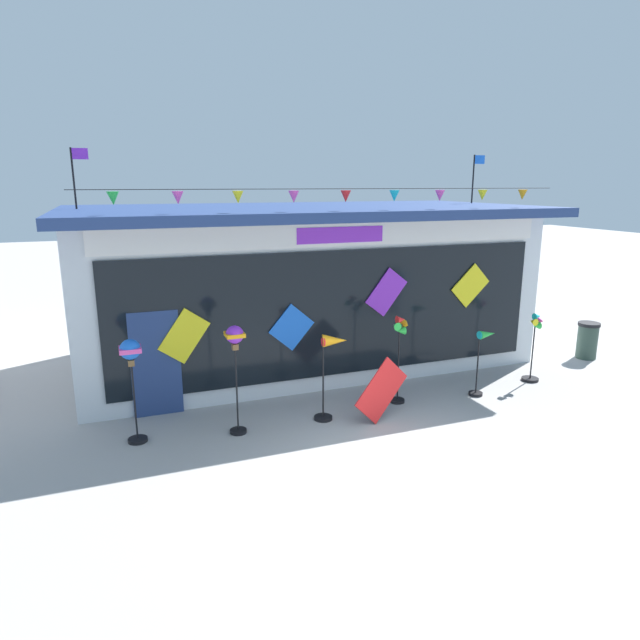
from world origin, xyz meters
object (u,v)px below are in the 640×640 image
Objects in this scene: wind_spinner_right at (483,352)px; display_kite_on_ground at (381,390)px; kite_shop_building at (301,283)px; wind_spinner_far_left at (131,361)px; wind_spinner_center_right at (400,344)px; wind_spinner_left at (235,349)px; trash_bin at (587,340)px; wind_spinner_far_right at (534,342)px; wind_spinner_center_left at (332,358)px.

wind_spinner_right is 1.26× the size of display_kite_on_ground.
wind_spinner_right is at bearing 9.69° from display_kite_on_ground.
kite_shop_building is 5.40m from wind_spinner_far_left.
wind_spinner_left is at bearing -176.06° from wind_spinner_center_right.
kite_shop_building is at bearing 158.54° from trash_bin.
wind_spinner_far_left is 1.31× the size of wind_spinner_right.
wind_spinner_left is at bearing 170.60° from display_kite_on_ground.
wind_spinner_center_right is 1.85m from wind_spinner_right.
kite_shop_building is 5.51m from wind_spinner_far_right.
wind_spinner_center_left is (1.76, -0.00, -0.36)m from wind_spinner_left.
wind_spinner_center_left is at bearing -100.60° from kite_shop_building.
wind_spinner_center_right is at bearing -179.07° from wind_spinner_far_right.
wind_spinner_center_right reaches higher than display_kite_on_ground.
wind_spinner_left is (-2.46, -3.73, -0.36)m from kite_shop_building.
wind_spinner_far_left is 4.37m from display_kite_on_ground.
wind_spinner_right is at bearing -169.92° from wind_spinner_far_right.
trash_bin is (10.74, 0.86, -0.96)m from wind_spinner_far_left.
wind_spinner_far_right is 4.14m from display_kite_on_ground.
wind_spinner_far_right is at bearing -160.90° from trash_bin.
wind_spinner_center_right is at bearing 42.33° from display_kite_on_ground.
wind_spinner_center_right is 1.64× the size of display_kite_on_ground.
wind_spinner_center_left is at bearing 152.27° from display_kite_on_ground.
trash_bin is (7.32, 1.13, -0.71)m from wind_spinner_center_left.
wind_spinner_far_left is at bearing -179.93° from wind_spinner_far_right.
kite_shop_building is 4.66m from wind_spinner_right.
wind_spinner_far_left is 1.11× the size of wind_spinner_center_left.
display_kite_on_ground is at bearing -27.73° from wind_spinner_center_left.
display_kite_on_ground is (-2.52, -0.43, -0.32)m from wind_spinner_right.
wind_spinner_far_left is at bearing -139.99° from kite_shop_building.
wind_spinner_far_left is 1.69m from wind_spinner_left.
wind_spinner_far_left reaches higher than wind_spinner_right.
trash_bin is at bearing -21.46° from kite_shop_building.
wind_spinner_far_left is 8.31m from wind_spinner_far_right.
display_kite_on_ground is at bearing -137.67° from wind_spinner_center_right.
wind_spinner_far_left reaches higher than wind_spinner_far_right.
wind_spinner_center_left is at bearing -179.88° from wind_spinner_right.
kite_shop_building is 4.35m from display_kite_on_ground.
display_kite_on_ground is at bearing -170.31° from wind_spinner_right.
wind_spinner_right is (3.33, 0.01, -0.26)m from wind_spinner_center_left.
wind_spinner_right is 1.51× the size of trash_bin.
wind_spinner_far_right reaches higher than display_kite_on_ground.
display_kite_on_ground is (0.81, -0.42, -0.58)m from wind_spinner_center_left.
kite_shop_building reaches higher than trash_bin.
wind_spinner_center_right is at bearing -76.79° from kite_shop_building.
trash_bin is 6.69m from display_kite_on_ground.
wind_spinner_left reaches higher than wind_spinner_center_left.
wind_spinner_far_left is 4.95m from wind_spinner_center_right.
trash_bin is at bearing 4.56° from wind_spinner_far_left.
wind_spinner_right is at bearing 0.07° from wind_spinner_left.
wind_spinner_left is 5.13m from wind_spinner_right.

